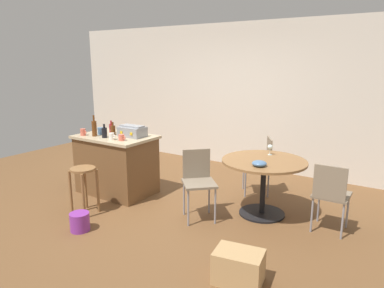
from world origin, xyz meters
name	(u,v)px	position (x,y,z in m)	size (l,w,h in m)	color
ground_plane	(164,204)	(0.00, 0.00, 0.00)	(8.80, 8.80, 0.00)	brown
back_wall	(240,96)	(0.00, 2.41, 1.35)	(8.00, 0.10, 2.70)	beige
kitchen_island	(117,164)	(-0.90, 0.00, 0.45)	(1.17, 0.78, 0.90)	brown
wooden_stool	(84,180)	(-0.70, -0.81, 0.46)	(0.33, 0.33, 0.63)	olive
dining_table	(264,173)	(1.31, 0.44, 0.58)	(1.09, 1.09, 0.75)	black
folding_chair_near	(331,193)	(2.16, 0.38, 0.50)	(0.41, 0.41, 0.85)	#7F705B
folding_chair_far	(261,161)	(0.98, 1.16, 0.52)	(0.55, 0.55, 0.87)	#7F705B
folding_chair_left	(198,178)	(0.63, -0.09, 0.53)	(0.57, 0.57, 0.88)	#7F705B
toolbox	(132,131)	(-0.65, 0.10, 0.98)	(0.39, 0.27, 0.17)	gray
bottle_0	(104,132)	(-0.93, -0.18, 0.98)	(0.08, 0.08, 0.20)	black
bottle_1	(113,130)	(-0.98, 0.03, 0.97)	(0.07, 0.07, 0.20)	#603314
bottle_2	(94,128)	(-1.14, -0.19, 1.02)	(0.07, 0.07, 0.32)	#603314
bottle_3	(111,128)	(-1.11, 0.12, 0.97)	(0.06, 0.06, 0.20)	maroon
cup_0	(101,131)	(-1.17, -0.04, 0.95)	(0.12, 0.09, 0.11)	#4C7099
cup_1	(112,136)	(-0.74, -0.23, 0.95)	(0.11, 0.08, 0.10)	white
cup_2	(122,138)	(-0.58, -0.20, 0.94)	(0.12, 0.08, 0.09)	#DB6651
cup_3	(83,132)	(-1.32, -0.25, 0.95)	(0.12, 0.08, 0.10)	#DB6651
cup_4	(122,131)	(-0.95, 0.19, 0.94)	(0.12, 0.08, 0.08)	#4C7099
wine_glass	(270,147)	(1.27, 0.73, 0.86)	(0.07, 0.07, 0.14)	silver
serving_bowl	(259,163)	(1.36, 0.15, 0.78)	(0.18, 0.18, 0.07)	#4C7099
cardboard_box	(239,267)	(1.69, -1.09, 0.15)	(0.44, 0.31, 0.30)	tan
plastic_bucket	(80,222)	(-0.35, -1.20, 0.11)	(0.23, 0.23, 0.22)	purple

